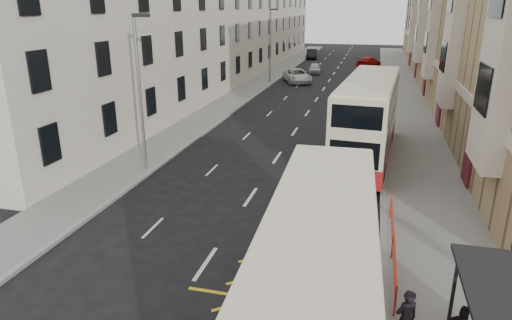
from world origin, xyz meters
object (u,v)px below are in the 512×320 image
(double_decker_front, at_px, (316,300))
(car_dark, at_px, (312,54))
(street_lamp_far, at_px, (270,42))
(car_silver, at_px, (314,68))
(car_red, at_px, (369,62))
(white_van, at_px, (297,76))
(pedestrian_near, at_px, (406,320))
(street_lamp_near, at_px, (140,86))
(double_decker_rear, at_px, (368,118))

(double_decker_front, xyz_separation_m, car_dark, (-9.49, 68.33, -1.39))
(street_lamp_far, xyz_separation_m, car_silver, (3.84, 9.17, -3.98))
(car_dark, xyz_separation_m, car_red, (9.41, -9.05, -0.04))
(street_lamp_far, relative_size, white_van, 1.45)
(pedestrian_near, distance_m, car_silver, 50.70)
(street_lamp_near, xyz_separation_m, car_dark, (1.15, 56.20, -3.85))
(street_lamp_far, height_order, double_decker_rear, street_lamp_far)
(pedestrian_near, xyz_separation_m, car_silver, (-8.94, 49.90, -0.34))
(street_lamp_near, height_order, car_silver, street_lamp_near)
(pedestrian_near, distance_m, car_dark, 67.94)
(double_decker_rear, relative_size, car_dark, 2.50)
(car_red, bearing_deg, double_decker_front, 111.79)
(white_van, bearing_deg, double_decker_front, -101.87)
(street_lamp_far, bearing_deg, double_decker_rear, -65.41)
(street_lamp_far, height_order, car_red, street_lamp_far)
(double_decker_front, height_order, car_silver, double_decker_front)
(street_lamp_near, bearing_deg, street_lamp_far, 90.00)
(white_van, distance_m, car_red, 17.51)
(street_lamp_far, bearing_deg, white_van, 26.33)
(street_lamp_far, height_order, car_dark, street_lamp_far)
(street_lamp_near, relative_size, double_decker_front, 0.74)
(pedestrian_near, xyz_separation_m, car_dark, (-11.63, 66.93, -0.22))
(double_decker_rear, bearing_deg, car_red, 95.46)
(street_lamp_near, distance_m, car_dark, 56.35)
(car_red, bearing_deg, car_dark, -22.18)
(street_lamp_far, distance_m, car_dark, 26.51)
(street_lamp_near, relative_size, double_decker_rear, 0.67)
(double_decker_front, relative_size, double_decker_rear, 0.91)
(street_lamp_far, relative_size, car_dark, 1.68)
(double_decker_rear, relative_size, pedestrian_near, 6.99)
(pedestrian_near, bearing_deg, car_silver, -108.61)
(pedestrian_near, bearing_deg, car_red, -116.57)
(double_decker_front, bearing_deg, car_dark, 95.79)
(double_decker_front, distance_m, white_van, 44.26)
(double_decker_rear, xyz_separation_m, white_van, (-8.48, 26.23, -1.62))
(car_silver, bearing_deg, white_van, -104.46)
(double_decker_rear, bearing_deg, street_lamp_near, -151.04)
(pedestrian_near, relative_size, car_dark, 0.36)
(street_lamp_near, distance_m, car_red, 48.47)
(street_lamp_far, relative_size, pedestrian_near, 4.70)
(pedestrian_near, height_order, car_dark, pedestrian_near)
(street_lamp_near, distance_m, car_silver, 39.56)
(pedestrian_near, bearing_deg, car_dark, -108.91)
(pedestrian_near, bearing_deg, street_lamp_far, -101.34)
(street_lamp_near, height_order, car_dark, street_lamp_near)
(car_dark, bearing_deg, double_decker_front, -87.60)
(car_dark, bearing_deg, street_lamp_far, -98.02)
(car_red, bearing_deg, car_silver, 71.61)
(street_lamp_near, height_order, pedestrian_near, street_lamp_near)
(car_silver, xyz_separation_m, car_red, (6.72, 7.98, 0.08))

